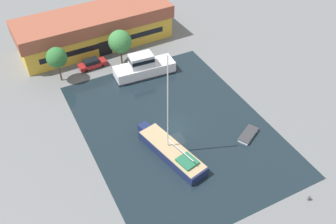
{
  "coord_description": "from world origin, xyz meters",
  "views": [
    {
      "loc": [
        -18.59,
        -33.81,
        36.9
      ],
      "look_at": [
        0.0,
        2.49,
        1.0
      ],
      "focal_mm": 40.0,
      "sensor_mm": 36.0,
      "label": 1
    }
  ],
  "objects_px": {
    "warehouse_building": "(95,29)",
    "motor_cruiser": "(144,67)",
    "quay_tree_by_water": "(57,58)",
    "parked_car": "(92,64)",
    "sailboat_moored": "(171,151)",
    "small_dinghy": "(248,135)",
    "quay_tree_near_building": "(120,42)"
  },
  "relations": [
    {
      "from": "warehouse_building",
      "to": "motor_cruiser",
      "type": "xyz_separation_m",
      "value": [
        3.78,
        -13.01,
        -1.77
      ]
    },
    {
      "from": "quay_tree_by_water",
      "to": "parked_car",
      "type": "xyz_separation_m",
      "value": [
        5.74,
        1.14,
        -3.57
      ]
    },
    {
      "from": "warehouse_building",
      "to": "parked_car",
      "type": "xyz_separation_m",
      "value": [
        -3.28,
        -7.15,
        -2.38
      ]
    },
    {
      "from": "sailboat_moored",
      "to": "small_dinghy",
      "type": "bearing_deg",
      "value": -21.81
    },
    {
      "from": "warehouse_building",
      "to": "quay_tree_near_building",
      "type": "xyz_separation_m",
      "value": [
        1.76,
        -8.12,
        1.07
      ]
    },
    {
      "from": "small_dinghy",
      "to": "parked_car",
      "type": "bearing_deg",
      "value": -0.71
    },
    {
      "from": "warehouse_building",
      "to": "small_dinghy",
      "type": "distance_m",
      "value": 34.82
    },
    {
      "from": "parked_car",
      "to": "sailboat_moored",
      "type": "relative_size",
      "value": 0.32
    },
    {
      "from": "warehouse_building",
      "to": "quay_tree_by_water",
      "type": "distance_m",
      "value": 12.3
    },
    {
      "from": "quay_tree_by_water",
      "to": "warehouse_building",
      "type": "bearing_deg",
      "value": 42.59
    },
    {
      "from": "warehouse_building",
      "to": "small_dinghy",
      "type": "bearing_deg",
      "value": -74.21
    },
    {
      "from": "sailboat_moored",
      "to": "motor_cruiser",
      "type": "relative_size",
      "value": 1.47
    },
    {
      "from": "warehouse_building",
      "to": "sailboat_moored",
      "type": "xyz_separation_m",
      "value": [
        -0.6,
        -31.31,
        -2.42
      ]
    },
    {
      "from": "parked_car",
      "to": "motor_cruiser",
      "type": "distance_m",
      "value": 9.2
    },
    {
      "from": "quay_tree_near_building",
      "to": "parked_car",
      "type": "xyz_separation_m",
      "value": [
        -5.04,
        0.98,
        -3.45
      ]
    },
    {
      "from": "quay_tree_by_water",
      "to": "parked_car",
      "type": "relative_size",
      "value": 1.25
    },
    {
      "from": "quay_tree_near_building",
      "to": "motor_cruiser",
      "type": "xyz_separation_m",
      "value": [
        2.02,
        -4.89,
        -2.84
      ]
    },
    {
      "from": "quay_tree_by_water",
      "to": "small_dinghy",
      "type": "bearing_deg",
      "value": -51.65
    },
    {
      "from": "sailboat_moored",
      "to": "quay_tree_by_water",
      "type": "bearing_deg",
      "value": 97.12
    },
    {
      "from": "warehouse_building",
      "to": "quay_tree_near_building",
      "type": "relative_size",
      "value": 4.55
    },
    {
      "from": "quay_tree_by_water",
      "to": "small_dinghy",
      "type": "height_order",
      "value": "quay_tree_by_water"
    },
    {
      "from": "warehouse_building",
      "to": "motor_cruiser",
      "type": "relative_size",
      "value": 2.74
    },
    {
      "from": "quay_tree_by_water",
      "to": "parked_car",
      "type": "bearing_deg",
      "value": 11.25
    },
    {
      "from": "quay_tree_near_building",
      "to": "small_dinghy",
      "type": "relative_size",
      "value": 1.6
    },
    {
      "from": "motor_cruiser",
      "to": "small_dinghy",
      "type": "bearing_deg",
      "value": -157.75
    },
    {
      "from": "parked_car",
      "to": "small_dinghy",
      "type": "distance_m",
      "value": 29.38
    },
    {
      "from": "quay_tree_by_water",
      "to": "sailboat_moored",
      "type": "bearing_deg",
      "value": -69.93
    },
    {
      "from": "quay_tree_by_water",
      "to": "motor_cruiser",
      "type": "bearing_deg",
      "value": -20.27
    },
    {
      "from": "parked_car",
      "to": "motor_cruiser",
      "type": "bearing_deg",
      "value": 46.63
    },
    {
      "from": "parked_car",
      "to": "motor_cruiser",
      "type": "xyz_separation_m",
      "value": [
        7.06,
        -5.87,
        0.61
      ]
    },
    {
      "from": "quay_tree_by_water",
      "to": "small_dinghy",
      "type": "relative_size",
      "value": 1.55
    },
    {
      "from": "quay_tree_by_water",
      "to": "sailboat_moored",
      "type": "distance_m",
      "value": 24.77
    }
  ]
}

